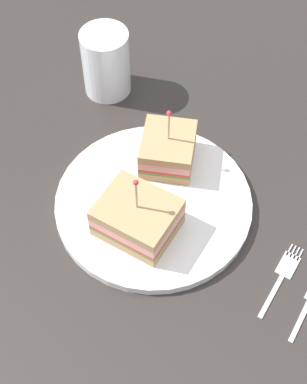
{
  "coord_description": "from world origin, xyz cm",
  "views": [
    {
      "loc": [
        19.34,
        -40.81,
        67.25
      ],
      "look_at": [
        0.0,
        0.0,
        3.31
      ],
      "focal_mm": 54.38,
      "sensor_mm": 36.0,
      "label": 1
    }
  ],
  "objects_px": {
    "sandwich_half_front": "(168,149)",
    "drink_glass": "(106,65)",
    "sandwich_half_back": "(136,217)",
    "plate": "(153,203)",
    "fork": "(284,273)"
  },
  "relations": [
    {
      "from": "sandwich_half_back",
      "to": "plate",
      "type": "bearing_deg",
      "value": 87.95
    },
    {
      "from": "drink_glass",
      "to": "sandwich_half_back",
      "type": "bearing_deg",
      "value": -54.12
    },
    {
      "from": "sandwich_half_back",
      "to": "fork",
      "type": "bearing_deg",
      "value": 7.53
    },
    {
      "from": "plate",
      "to": "sandwich_half_front",
      "type": "distance_m",
      "value": 0.08
    },
    {
      "from": "drink_glass",
      "to": "fork",
      "type": "xyz_separation_m",
      "value": [
        0.36,
        -0.2,
        -0.05
      ]
    },
    {
      "from": "sandwich_half_back",
      "to": "drink_glass",
      "type": "height_order",
      "value": "sandwich_half_back"
    },
    {
      "from": "sandwich_half_front",
      "to": "fork",
      "type": "bearing_deg",
      "value": -24.56
    },
    {
      "from": "sandwich_half_front",
      "to": "drink_glass",
      "type": "bearing_deg",
      "value": 145.75
    },
    {
      "from": "sandwich_half_back",
      "to": "drink_glass",
      "type": "distance_m",
      "value": 0.28
    },
    {
      "from": "drink_glass",
      "to": "plate",
      "type": "bearing_deg",
      "value": -46.94
    },
    {
      "from": "sandwich_half_back",
      "to": "fork",
      "type": "height_order",
      "value": "sandwich_half_back"
    },
    {
      "from": "sandwich_half_back",
      "to": "drink_glass",
      "type": "relative_size",
      "value": 0.98
    },
    {
      "from": "sandwich_half_front",
      "to": "drink_glass",
      "type": "xyz_separation_m",
      "value": [
        -0.15,
        0.1,
        0.01
      ]
    },
    {
      "from": "sandwich_half_back",
      "to": "drink_glass",
      "type": "bearing_deg",
      "value": 125.88
    },
    {
      "from": "plate",
      "to": "fork",
      "type": "distance_m",
      "value": 0.2
    }
  ]
}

